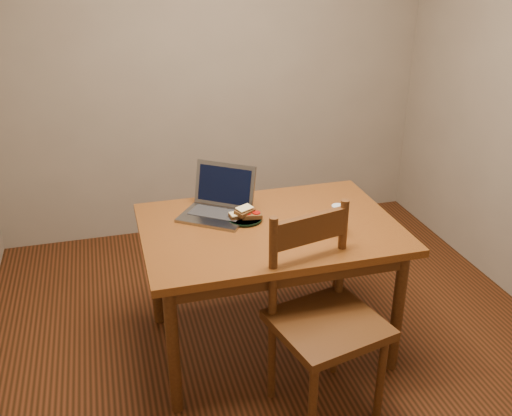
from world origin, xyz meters
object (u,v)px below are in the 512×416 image
object	(u,v)px
chair	(325,310)
laptop	(219,201)
table	(270,240)
milk_glass	(337,219)
plate	(245,219)

from	to	relation	value
chair	laptop	xyz separation A→B (m)	(-0.33, 0.73, 0.27)
table	milk_glass	bearing A→B (deg)	-30.54
plate	milk_glass	xyz separation A→B (m)	(0.40, -0.26, 0.07)
laptop	plate	bearing A→B (deg)	-13.98
plate	laptop	size ratio (longest dim) A/B	0.41
chair	plate	bearing A→B (deg)	97.13
laptop	chair	bearing A→B (deg)	-29.81
chair	laptop	bearing A→B (deg)	101.26
milk_glass	chair	bearing A→B (deg)	-118.72
table	chair	bearing A→B (deg)	-77.61
plate	laptop	xyz separation A→B (m)	(-0.11, 0.13, 0.06)
table	plate	distance (m)	0.17
table	plate	xyz separation A→B (m)	(-0.11, 0.09, 0.09)
plate	laptop	distance (m)	0.18
milk_glass	laptop	xyz separation A→B (m)	(-0.51, 0.39, -0.01)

